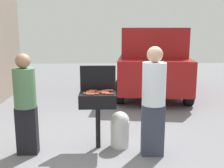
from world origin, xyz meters
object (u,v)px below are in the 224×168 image
hot_dog_11 (106,93)px  hot_dog_13 (109,90)px  hot_dog_3 (96,93)px  parked_minivan (152,60)px  hot_dog_9 (95,94)px  hot_dog_1 (90,94)px  person_left (25,101)px  hot_dog_2 (90,92)px  hot_dog_12 (109,94)px  hot_dog_10 (105,93)px  person_right (154,98)px  hot_dog_6 (104,92)px  hot_dog_0 (87,93)px  hot_dog_8 (93,91)px  hot_dog_5 (90,92)px  bbq_grill (98,101)px  propane_tank (120,128)px  hot_dog_4 (106,91)px  hot_dog_7 (101,92)px

hot_dog_11 → hot_dog_13: (0.06, 0.22, 0.00)m
hot_dog_3 → hot_dog_11: same height
parked_minivan → hot_dog_13: bearing=77.3°
hot_dog_11 → hot_dog_9: bearing=-166.4°
hot_dog_1 → hot_dog_3: bearing=54.8°
person_left → hot_dog_2: bearing=0.9°
person_left → hot_dog_12: bearing=-9.8°
hot_dog_10 → person_right: person_right is taller
hot_dog_11 → hot_dog_12: 0.07m
hot_dog_6 → hot_dog_12: same height
hot_dog_0 → hot_dog_13: same height
hot_dog_8 → hot_dog_9: same height
hot_dog_5 → hot_dog_10: (0.24, -0.04, 0.00)m
hot_dog_10 → hot_dog_12: same height
hot_dog_12 → hot_dog_11: bearing=144.9°
bbq_grill → hot_dog_9: 0.21m
hot_dog_5 → hot_dog_12: (0.31, -0.13, 0.00)m
hot_dog_13 → person_right: bearing=-32.6°
hot_dog_3 → person_left: size_ratio=0.08×
hot_dog_6 → hot_dog_2: bearing=168.4°
hot_dog_8 → hot_dog_12: (0.27, -0.24, 0.00)m
hot_dog_1 → hot_dog_6: size_ratio=1.00×
bbq_grill → hot_dog_5: size_ratio=7.33×
hot_dog_0 → hot_dog_9: bearing=-17.2°
propane_tank → person_left: (-1.50, -0.23, 0.56)m
hot_dog_11 → hot_dog_5: bearing=160.6°
hot_dog_12 → hot_dog_4: bearing=102.9°
hot_dog_5 → parked_minivan: 4.53m
hot_dog_12 → parked_minivan: parked_minivan is taller
hot_dog_10 → hot_dog_12: 0.11m
hot_dog_8 → person_left: 1.09m
hot_dog_4 → person_right: 0.83m
hot_dog_0 → hot_dog_5: 0.10m
hot_dog_1 → person_left: person_left is taller
hot_dog_9 → parked_minivan: size_ratio=0.03×
bbq_grill → person_right: person_right is taller
hot_dog_9 → hot_dog_1: bearing=-160.8°
hot_dog_7 → hot_dog_8: 0.16m
hot_dog_4 → propane_tank: bearing=-16.6°
hot_dog_8 → parked_minivan: size_ratio=0.03×
hot_dog_0 → hot_dog_3: (0.14, 0.06, 0.00)m
hot_dog_0 → person_right: person_right is taller
hot_dog_11 → hot_dog_12: size_ratio=1.00×
hot_dog_13 → person_left: person_left is taller
hot_dog_6 → hot_dog_13: (0.10, 0.13, 0.00)m
hot_dog_2 → hot_dog_11: size_ratio=1.00×
hot_dog_5 → propane_tank: 0.81m
hot_dog_3 → parked_minivan: 4.52m
hot_dog_12 → hot_dog_13: size_ratio=1.00×
hot_dog_5 → hot_dog_4: bearing=22.6°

